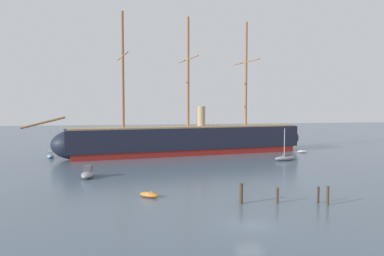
{
  "coord_description": "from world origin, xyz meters",
  "views": [
    {
      "loc": [
        -12.31,
        -32.47,
        11.33
      ],
      "look_at": [
        2.49,
        39.18,
        7.06
      ],
      "focal_mm": 34.29,
      "sensor_mm": 36.0,
      "label": 1
    }
  ],
  "objects_px": {
    "dinghy_distant_centre": "(175,148)",
    "motorboat_mid_left": "(88,174)",
    "mooring_piling_left_pair": "(277,195)",
    "mooring_piling_right_pair": "(328,196)",
    "sailboat_alongside_stern": "(285,158)",
    "dinghy_far_right": "(302,151)",
    "motorboat_far_left": "(51,155)",
    "seagull_in_flight": "(255,105)",
    "tall_ship": "(188,139)",
    "mooring_piling_midwater": "(241,194)",
    "dinghy_foreground_left": "(149,195)",
    "mooring_piling_nearest": "(318,195)"
  },
  "relations": [
    {
      "from": "sailboat_alongside_stern",
      "to": "mooring_piling_right_pair",
      "type": "height_order",
      "value": "sailboat_alongside_stern"
    },
    {
      "from": "sailboat_alongside_stern",
      "to": "mooring_piling_left_pair",
      "type": "distance_m",
      "value": 35.33
    },
    {
      "from": "dinghy_foreground_left",
      "to": "motorboat_mid_left",
      "type": "distance_m",
      "value": 16.87
    },
    {
      "from": "motorboat_far_left",
      "to": "seagull_in_flight",
      "type": "xyz_separation_m",
      "value": [
        36.72,
        -28.76,
        11.05
      ]
    },
    {
      "from": "dinghy_far_right",
      "to": "mooring_piling_nearest",
      "type": "height_order",
      "value": "mooring_piling_nearest"
    },
    {
      "from": "motorboat_far_left",
      "to": "mooring_piling_right_pair",
      "type": "bearing_deg",
      "value": -51.53
    },
    {
      "from": "motorboat_far_left",
      "to": "dinghy_far_right",
      "type": "xyz_separation_m",
      "value": [
        59.06,
        -3.31,
        -0.17
      ]
    },
    {
      "from": "tall_ship",
      "to": "dinghy_far_right",
      "type": "height_order",
      "value": "tall_ship"
    },
    {
      "from": "tall_ship",
      "to": "mooring_piling_midwater",
      "type": "height_order",
      "value": "tall_ship"
    },
    {
      "from": "mooring_piling_midwater",
      "to": "seagull_in_flight",
      "type": "xyz_separation_m",
      "value": [
        8.18,
        16.51,
        10.35
      ]
    },
    {
      "from": "sailboat_alongside_stern",
      "to": "dinghy_far_right",
      "type": "xyz_separation_m",
      "value": [
        9.96,
        11.18,
        -0.24
      ]
    },
    {
      "from": "dinghy_far_right",
      "to": "mooring_piling_right_pair",
      "type": "distance_m",
      "value": 49.31
    },
    {
      "from": "mooring_piling_nearest",
      "to": "seagull_in_flight",
      "type": "height_order",
      "value": "seagull_in_flight"
    },
    {
      "from": "tall_ship",
      "to": "mooring_piling_nearest",
      "type": "distance_m",
      "value": 47.57
    },
    {
      "from": "sailboat_alongside_stern",
      "to": "seagull_in_flight",
      "type": "distance_m",
      "value": 21.85
    },
    {
      "from": "dinghy_distant_centre",
      "to": "mooring_piling_left_pair",
      "type": "bearing_deg",
      "value": -86.69
    },
    {
      "from": "mooring_piling_nearest",
      "to": "mooring_piling_midwater",
      "type": "distance_m",
      "value": 9.1
    },
    {
      "from": "mooring_piling_midwater",
      "to": "dinghy_far_right",
      "type": "bearing_deg",
      "value": 53.97
    },
    {
      "from": "tall_ship",
      "to": "sailboat_alongside_stern",
      "type": "xyz_separation_m",
      "value": [
        18.0,
        -14.68,
        -2.96
      ]
    },
    {
      "from": "motorboat_mid_left",
      "to": "sailboat_alongside_stern",
      "type": "relative_size",
      "value": 0.69
    },
    {
      "from": "mooring_piling_midwater",
      "to": "seagull_in_flight",
      "type": "relative_size",
      "value": 2.07
    },
    {
      "from": "motorboat_mid_left",
      "to": "seagull_in_flight",
      "type": "relative_size",
      "value": 4.07
    },
    {
      "from": "dinghy_distant_centre",
      "to": "mooring_piling_midwater",
      "type": "bearing_deg",
      "value": -91.05
    },
    {
      "from": "dinghy_far_right",
      "to": "seagull_in_flight",
      "type": "bearing_deg",
      "value": -131.28
    },
    {
      "from": "dinghy_foreground_left",
      "to": "mooring_piling_nearest",
      "type": "height_order",
      "value": "mooring_piling_nearest"
    },
    {
      "from": "dinghy_foreground_left",
      "to": "motorboat_far_left",
      "type": "height_order",
      "value": "motorboat_far_left"
    },
    {
      "from": "dinghy_far_right",
      "to": "dinghy_foreground_left",
      "type": "bearing_deg",
      "value": -137.98
    },
    {
      "from": "dinghy_foreground_left",
      "to": "dinghy_distant_centre",
      "type": "distance_m",
      "value": 51.8
    },
    {
      "from": "tall_ship",
      "to": "seagull_in_flight",
      "type": "distance_m",
      "value": 30.55
    },
    {
      "from": "motorboat_far_left",
      "to": "seagull_in_flight",
      "type": "height_order",
      "value": "seagull_in_flight"
    },
    {
      "from": "dinghy_foreground_left",
      "to": "mooring_piling_left_pair",
      "type": "bearing_deg",
      "value": -21.74
    },
    {
      "from": "tall_ship",
      "to": "mooring_piling_midwater",
      "type": "relative_size",
      "value": 28.11
    },
    {
      "from": "motorboat_far_left",
      "to": "mooring_piling_nearest",
      "type": "distance_m",
      "value": 60.04
    },
    {
      "from": "dinghy_distant_centre",
      "to": "motorboat_far_left",
      "type": "bearing_deg",
      "value": -160.44
    },
    {
      "from": "sailboat_alongside_stern",
      "to": "mooring_piling_midwater",
      "type": "bearing_deg",
      "value": -123.73
    },
    {
      "from": "dinghy_foreground_left",
      "to": "dinghy_distant_centre",
      "type": "xyz_separation_m",
      "value": [
        11.28,
        50.56,
        0.01
      ]
    },
    {
      "from": "motorboat_mid_left",
      "to": "tall_ship",
      "type": "bearing_deg",
      "value": 50.29
    },
    {
      "from": "mooring_piling_left_pair",
      "to": "mooring_piling_right_pair",
      "type": "xyz_separation_m",
      "value": [
        5.26,
        -2.08,
        0.18
      ]
    },
    {
      "from": "dinghy_distant_centre",
      "to": "mooring_piling_left_pair",
      "type": "relative_size",
      "value": 1.64
    },
    {
      "from": "motorboat_mid_left",
      "to": "mooring_piling_midwater",
      "type": "bearing_deg",
      "value": -46.51
    },
    {
      "from": "motorboat_far_left",
      "to": "mooring_piling_left_pair",
      "type": "relative_size",
      "value": 1.91
    },
    {
      "from": "mooring_piling_nearest",
      "to": "dinghy_foreground_left",
      "type": "bearing_deg",
      "value": 160.43
    },
    {
      "from": "dinghy_distant_centre",
      "to": "motorboat_mid_left",
      "type": "bearing_deg",
      "value": -118.8
    },
    {
      "from": "seagull_in_flight",
      "to": "motorboat_mid_left",
      "type": "bearing_deg",
      "value": 173.08
    },
    {
      "from": "tall_ship",
      "to": "mooring_piling_midwater",
      "type": "bearing_deg",
      "value": -93.22
    },
    {
      "from": "motorboat_far_left",
      "to": "mooring_piling_midwater",
      "type": "distance_m",
      "value": 53.53
    },
    {
      "from": "mooring_piling_left_pair",
      "to": "mooring_piling_midwater",
      "type": "height_order",
      "value": "mooring_piling_midwater"
    },
    {
      "from": "motorboat_mid_left",
      "to": "mooring_piling_right_pair",
      "type": "bearing_deg",
      "value": -38.41
    },
    {
      "from": "motorboat_mid_left",
      "to": "dinghy_far_right",
      "type": "distance_m",
      "value": 54.04
    },
    {
      "from": "motorboat_far_left",
      "to": "motorboat_mid_left",
      "type": "bearing_deg",
      "value": -69.01
    }
  ]
}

